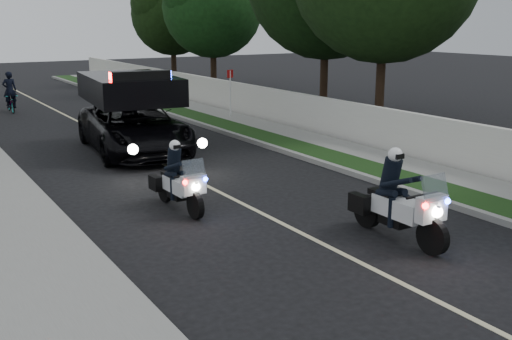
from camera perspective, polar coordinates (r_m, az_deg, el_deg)
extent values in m
plane|color=black|center=(11.72, 8.36, -7.95)|extent=(120.00, 120.00, 0.00)
cube|color=gray|center=(21.84, -0.15, 2.72)|extent=(0.20, 60.00, 0.15)
cube|color=#193814|center=(22.20, 1.39, 2.91)|extent=(1.20, 60.00, 0.16)
cube|color=gray|center=(22.92, 4.13, 3.23)|extent=(1.40, 60.00, 0.16)
cube|color=beige|center=(23.40, 6.15, 5.08)|extent=(0.22, 60.00, 1.50)
cube|color=gray|center=(19.00, -21.76, -0.01)|extent=(0.20, 60.00, 0.15)
cube|color=#BFB78C|center=(20.07, -10.19, 1.28)|extent=(0.12, 50.00, 0.01)
imported|color=black|center=(20.84, -11.36, 1.68)|extent=(3.54, 6.48, 3.02)
imported|color=black|center=(31.73, -22.13, 5.10)|extent=(0.57, 1.61, 0.84)
imported|color=black|center=(31.73, -22.13, 5.10)|extent=(0.65, 0.45, 1.77)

